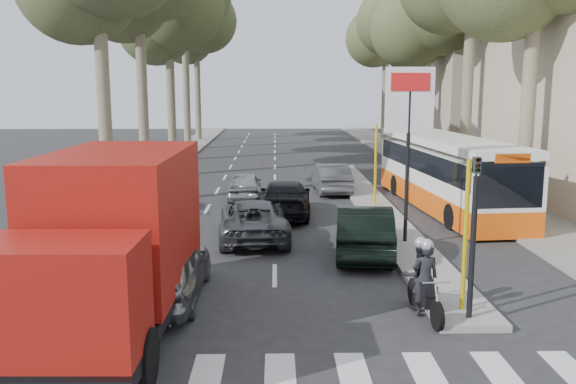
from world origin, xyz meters
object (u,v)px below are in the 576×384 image
(city_bus, at_px, (447,171))
(motorcycle, at_px, (422,279))
(red_truck, at_px, (113,239))
(silver_hatchback, at_px, (164,269))
(dark_hatchback, at_px, (365,230))

(city_bus, height_order, motorcycle, city_bus)
(red_truck, bearing_deg, silver_hatchback, 69.44)
(red_truck, relative_size, motorcycle, 3.33)
(red_truck, xyz_separation_m, motorcycle, (6.57, 0.73, -1.13))
(dark_hatchback, distance_m, red_truck, 8.27)
(silver_hatchback, distance_m, red_truck, 2.20)
(dark_hatchback, height_order, motorcycle, motorcycle)
(red_truck, xyz_separation_m, city_bus, (10.40, 12.56, -0.36))
(silver_hatchback, bearing_deg, dark_hatchback, -143.59)
(red_truck, distance_m, motorcycle, 6.71)
(dark_hatchback, height_order, city_bus, city_bus)
(dark_hatchback, relative_size, motorcycle, 2.21)
(silver_hatchback, height_order, motorcycle, motorcycle)
(silver_hatchback, xyz_separation_m, motorcycle, (5.88, -1.01, 0.03))
(silver_hatchback, relative_size, dark_hatchback, 0.99)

